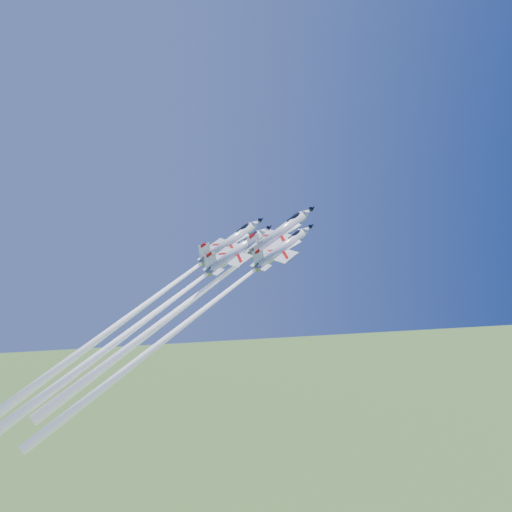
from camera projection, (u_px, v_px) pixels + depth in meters
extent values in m
cylinder|color=silver|center=(279.00, 234.00, 112.10)|extent=(8.57, 5.93, 12.33)
cone|color=silver|center=(307.00, 213.00, 114.95)|extent=(3.52, 3.06, 3.35)
cone|color=black|center=(313.00, 208.00, 115.61)|extent=(1.77, 1.54, 1.68)
cone|color=slate|center=(252.00, 254.00, 109.48)|extent=(2.95, 2.74, 2.34)
ellipsoid|color=black|center=(296.00, 217.00, 113.61)|extent=(3.47, 2.15, 2.69)
cube|color=black|center=(289.00, 220.00, 112.89)|extent=(1.20, 0.55, 0.93)
cube|color=silver|center=(274.00, 239.00, 111.74)|extent=(7.04, 11.00, 3.51)
cube|color=silver|center=(284.00, 227.00, 114.24)|extent=(3.37, 2.16, 2.11)
cube|color=silver|center=(292.00, 229.00, 112.01)|extent=(3.37, 2.16, 2.11)
cube|color=silver|center=(256.00, 252.00, 109.91)|extent=(3.72, 6.02, 1.84)
cube|color=silver|center=(254.00, 243.00, 109.23)|extent=(3.73, 1.62, 4.16)
cube|color=#B20B08|center=(252.00, 236.00, 108.71)|extent=(1.42, 0.65, 1.22)
cube|color=black|center=(281.00, 238.00, 112.55)|extent=(9.16, 3.11, 5.98)
sphere|color=white|center=(251.00, 255.00, 109.38)|extent=(1.20, 1.06, 1.10)
cone|color=white|center=(152.00, 330.00, 100.69)|extent=(24.80, 15.12, 41.35)
cylinder|color=silver|center=(229.00, 243.00, 116.58)|extent=(8.13, 5.63, 11.69)
cone|color=silver|center=(255.00, 223.00, 119.28)|extent=(3.34, 2.90, 3.17)
cone|color=black|center=(261.00, 219.00, 119.90)|extent=(1.68, 1.46, 1.59)
cone|color=slate|center=(203.00, 262.00, 114.09)|extent=(2.80, 2.60, 2.22)
ellipsoid|color=black|center=(245.00, 227.00, 118.01)|extent=(3.29, 2.04, 2.55)
cube|color=black|center=(239.00, 230.00, 117.32)|extent=(1.14, 0.52, 0.89)
cube|color=silver|center=(225.00, 247.00, 116.24)|extent=(6.68, 10.43, 3.33)
cube|color=silver|center=(235.00, 236.00, 118.60)|extent=(3.20, 2.05, 2.00)
cube|color=silver|center=(241.00, 238.00, 116.48)|extent=(3.20, 2.05, 2.00)
cube|color=silver|center=(207.00, 259.00, 114.49)|extent=(3.53, 5.71, 1.75)
cube|color=silver|center=(205.00, 252.00, 113.86)|extent=(3.54, 1.54, 3.94)
cube|color=#B20B08|center=(203.00, 245.00, 113.35)|extent=(1.34, 0.61, 1.16)
cube|color=black|center=(231.00, 247.00, 117.00)|extent=(8.69, 2.95, 5.67)
sphere|color=white|center=(202.00, 262.00, 113.99)|extent=(1.14, 1.01, 1.04)
cone|color=white|center=(105.00, 334.00, 105.41)|extent=(24.41, 14.84, 40.80)
cylinder|color=silver|center=(281.00, 249.00, 106.19)|extent=(7.32, 5.07, 10.53)
cone|color=silver|center=(306.00, 230.00, 108.63)|extent=(3.01, 2.62, 2.86)
cone|color=black|center=(312.00, 225.00, 109.19)|extent=(1.51, 1.32, 1.44)
cone|color=slate|center=(257.00, 268.00, 103.95)|extent=(2.52, 2.34, 2.00)
ellipsoid|color=black|center=(296.00, 234.00, 107.48)|extent=(2.96, 1.84, 2.30)
cube|color=black|center=(291.00, 237.00, 106.87)|extent=(1.02, 0.47, 0.80)
cube|color=silver|center=(277.00, 254.00, 105.89)|extent=(6.02, 9.40, 3.00)
cube|color=silver|center=(286.00, 243.00, 108.02)|extent=(2.88, 1.85, 1.80)
cube|color=silver|center=(294.00, 245.00, 106.11)|extent=(2.88, 1.85, 1.80)
cube|color=silver|center=(261.00, 266.00, 104.32)|extent=(3.18, 5.14, 1.58)
cube|color=silver|center=(259.00, 258.00, 103.74)|extent=(3.19, 1.39, 3.55)
cube|color=#B20B08|center=(257.00, 252.00, 103.29)|extent=(1.21, 0.55, 1.04)
cube|color=black|center=(283.00, 253.00, 106.57)|extent=(7.82, 2.66, 5.11)
sphere|color=white|center=(256.00, 269.00, 103.87)|extent=(1.03, 0.91, 0.94)
cone|color=white|center=(150.00, 351.00, 95.07)|extent=(24.73, 14.93, 41.62)
cylinder|color=silver|center=(236.00, 252.00, 108.54)|extent=(7.98, 5.53, 11.48)
cone|color=silver|center=(264.00, 231.00, 111.19)|extent=(3.28, 2.85, 3.12)
cone|color=black|center=(270.00, 227.00, 111.81)|extent=(1.65, 1.44, 1.57)
cone|color=slate|center=(209.00, 272.00, 106.10)|extent=(2.75, 2.55, 2.18)
ellipsoid|color=black|center=(253.00, 236.00, 109.95)|extent=(3.23, 2.00, 2.50)
cube|color=black|center=(246.00, 239.00, 109.27)|extent=(1.12, 0.51, 0.87)
cube|color=silver|center=(232.00, 257.00, 108.21)|extent=(6.56, 10.25, 3.27)
cube|color=silver|center=(242.00, 245.00, 110.53)|extent=(3.14, 2.01, 1.96)
cube|color=silver|center=(249.00, 247.00, 108.45)|extent=(3.14, 2.01, 1.96)
cube|color=silver|center=(213.00, 270.00, 106.50)|extent=(3.47, 5.61, 1.72)
cube|color=silver|center=(211.00, 262.00, 105.87)|extent=(3.48, 1.51, 3.87)
cube|color=#B20B08|center=(209.00, 255.00, 105.38)|extent=(1.32, 0.60, 1.14)
cube|color=black|center=(238.00, 256.00, 108.96)|extent=(8.53, 2.89, 5.57)
sphere|color=white|center=(208.00, 273.00, 106.00)|extent=(1.12, 0.99, 1.02)
cone|color=white|center=(108.00, 348.00, 97.81)|extent=(23.37, 14.23, 38.99)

